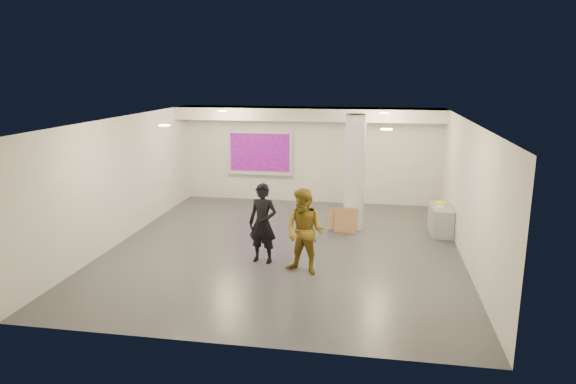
% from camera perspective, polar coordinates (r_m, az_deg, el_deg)
% --- Properties ---
extents(floor, '(8.00, 9.00, 0.01)m').
position_cam_1_polar(floor, '(12.14, -0.32, -6.18)').
color(floor, '#393B40').
rests_on(floor, ground).
extents(ceiling, '(8.00, 9.00, 0.01)m').
position_cam_1_polar(ceiling, '(11.50, -0.34, 8.07)').
color(ceiling, silver).
rests_on(ceiling, floor).
extents(wall_back, '(8.00, 0.01, 3.00)m').
position_cam_1_polar(wall_back, '(16.11, 2.48, 4.14)').
color(wall_back, silver).
rests_on(wall_back, floor).
extents(wall_front, '(8.00, 0.01, 3.00)m').
position_cam_1_polar(wall_front, '(7.51, -6.40, -6.54)').
color(wall_front, silver).
rests_on(wall_front, floor).
extents(wall_left, '(0.01, 9.00, 3.00)m').
position_cam_1_polar(wall_left, '(13.03, -17.93, 1.36)').
color(wall_left, silver).
rests_on(wall_left, floor).
extents(wall_right, '(0.01, 9.00, 3.00)m').
position_cam_1_polar(wall_right, '(11.73, 19.29, -0.00)').
color(wall_right, silver).
rests_on(wall_right, floor).
extents(soffit_band, '(8.00, 1.10, 0.36)m').
position_cam_1_polar(soffit_band, '(15.41, 2.27, 8.68)').
color(soffit_band, silver).
rests_on(soffit_band, ceiling).
extents(downlight_nw, '(0.22, 0.22, 0.02)m').
position_cam_1_polar(downlight_nw, '(14.45, -7.29, 8.92)').
color(downlight_nw, '#F7EE86').
rests_on(downlight_nw, ceiling).
extents(downlight_ne, '(0.22, 0.22, 0.02)m').
position_cam_1_polar(downlight_ne, '(13.82, 10.65, 8.62)').
color(downlight_ne, '#F7EE86').
rests_on(downlight_ne, ceiling).
extents(downlight_sw, '(0.22, 0.22, 0.02)m').
position_cam_1_polar(downlight_sw, '(10.70, -13.57, 7.21)').
color(downlight_sw, '#F7EE86').
rests_on(downlight_sw, ceiling).
extents(downlight_se, '(0.22, 0.22, 0.02)m').
position_cam_1_polar(downlight_se, '(9.84, 10.90, 6.85)').
color(downlight_se, '#F7EE86').
rests_on(downlight_se, ceiling).
extents(column, '(0.52, 0.52, 3.00)m').
position_cam_1_polar(column, '(13.33, 7.40, 2.15)').
color(column, silver).
rests_on(column, floor).
extents(projection_screen, '(2.10, 0.13, 1.42)m').
position_cam_1_polar(projection_screen, '(16.33, -3.13, 4.36)').
color(projection_screen, silver).
rests_on(projection_screen, wall_back).
extents(credenza, '(0.53, 1.22, 0.71)m').
position_cam_1_polar(credenza, '(13.68, 16.59, -2.95)').
color(credenza, gray).
rests_on(credenza, floor).
extents(papers_stack, '(0.26, 0.31, 0.02)m').
position_cam_1_polar(papers_stack, '(13.47, 16.51, -1.60)').
color(papers_stack, silver).
rests_on(papers_stack, credenza).
extents(postit_pad, '(0.31, 0.37, 0.03)m').
position_cam_1_polar(postit_pad, '(13.85, 16.58, -1.18)').
color(postit_pad, '#FDFC28').
rests_on(postit_pad, credenza).
extents(cardboard_back, '(0.61, 0.25, 0.65)m').
position_cam_1_polar(cardboard_back, '(13.23, 6.44, -3.16)').
color(cardboard_back, '#996D45').
rests_on(cardboard_back, floor).
extents(cardboard_front, '(0.56, 0.31, 0.57)m').
position_cam_1_polar(cardboard_front, '(13.46, 5.61, -3.03)').
color(cardboard_front, '#996D45').
rests_on(cardboard_front, floor).
extents(woman, '(0.70, 0.52, 1.73)m').
position_cam_1_polar(woman, '(11.02, -2.82, -3.50)').
color(woman, black).
rests_on(woman, floor).
extents(man, '(1.03, 0.92, 1.76)m').
position_cam_1_polar(man, '(10.39, 1.86, -4.43)').
color(man, olive).
rests_on(man, floor).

